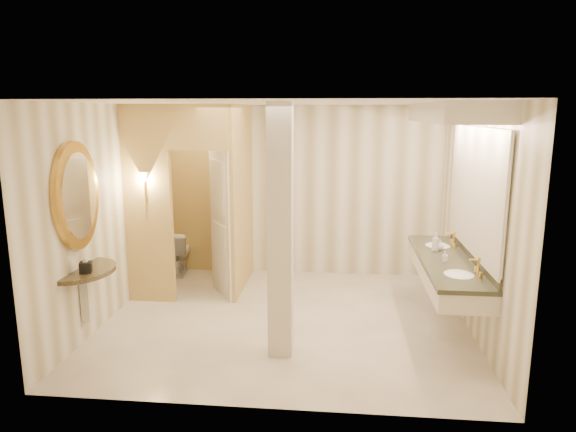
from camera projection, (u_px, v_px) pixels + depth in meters
name	position (u px, v px, depth m)	size (l,w,h in m)	color
floor	(286.00, 320.00, 6.53)	(4.50, 4.50, 0.00)	silver
ceiling	(286.00, 103.00, 5.99)	(4.50, 4.50, 0.00)	white
wall_back	(299.00, 191.00, 8.21)	(4.50, 0.02, 2.70)	silver
wall_front	(261.00, 263.00, 4.31)	(4.50, 0.02, 2.70)	silver
wall_left	(109.00, 212.00, 6.48)	(0.02, 4.00, 2.70)	silver
wall_right	(475.00, 220.00, 6.04)	(0.02, 4.00, 2.70)	silver
toilet_closet	(214.00, 198.00, 7.31)	(1.50, 1.55, 2.70)	tan
wall_sconce	(145.00, 178.00, 6.79)	(0.14, 0.14, 0.42)	gold
vanity	(454.00, 196.00, 5.99)	(0.75, 2.46, 2.09)	beige
console_shelf	(79.00, 228.00, 5.65)	(0.91, 0.91, 1.91)	black
pillar	(280.00, 233.00, 5.38)	(0.25, 0.25, 2.70)	beige
tissue_box	(86.00, 267.00, 5.58)	(0.12, 0.12, 0.12)	black
toilet	(177.00, 252.00, 8.32)	(0.40, 0.70, 0.72)	white
soap_bottle_a	(445.00, 256.00, 6.01)	(0.05, 0.06, 0.12)	beige
soap_bottle_b	(440.00, 245.00, 6.51)	(0.10, 0.10, 0.13)	silver
soap_bottle_c	(436.00, 242.00, 6.45)	(0.09, 0.09, 0.23)	#C6B28C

